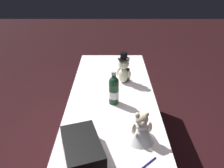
% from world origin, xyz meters
% --- Properties ---
extents(ground_plane, '(12.00, 12.00, 0.00)m').
position_xyz_m(ground_plane, '(0.00, 0.00, 0.00)').
color(ground_plane, black).
extents(reception_table, '(1.83, 0.74, 0.71)m').
position_xyz_m(reception_table, '(0.00, 0.00, 0.35)').
color(reception_table, white).
rests_on(reception_table, ground_plane).
extents(teddy_bear_groom, '(0.14, 0.13, 0.30)m').
position_xyz_m(teddy_bear_groom, '(-0.23, 0.11, 0.83)').
color(teddy_bear_groom, beige).
rests_on(teddy_bear_groom, reception_table).
extents(teddy_bear_bride, '(0.22, 0.18, 0.22)m').
position_xyz_m(teddy_bear_bride, '(0.56, 0.18, 0.80)').
color(teddy_bear_bride, white).
rests_on(teddy_bear_bride, reception_table).
extents(champagne_bottle, '(0.08, 0.08, 0.28)m').
position_xyz_m(champagne_bottle, '(0.14, 0.01, 0.83)').
color(champagne_bottle, '#153E23').
rests_on(champagne_bottle, reception_table).
extents(signing_pen, '(0.09, 0.10, 0.01)m').
position_xyz_m(signing_pen, '(0.77, 0.21, 0.71)').
color(signing_pen, navy).
rests_on(signing_pen, reception_table).
extents(gift_case_black, '(0.39, 0.30, 0.12)m').
position_xyz_m(gift_case_black, '(0.72, -0.18, 0.77)').
color(gift_case_black, black).
rests_on(gift_case_black, reception_table).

